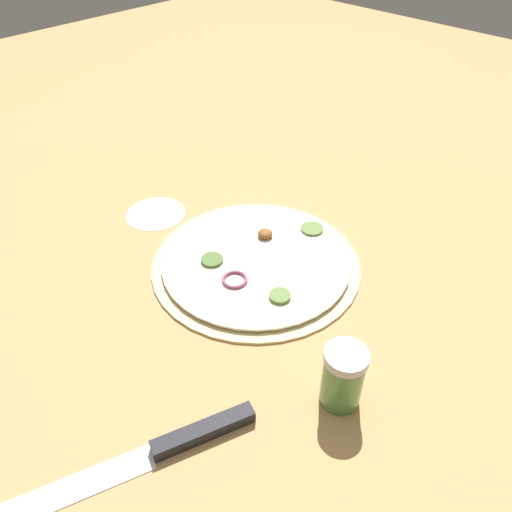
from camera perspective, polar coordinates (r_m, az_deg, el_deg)
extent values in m
plane|color=tan|center=(0.83, 0.00, -0.99)|extent=(3.00, 3.00, 0.00)
cylinder|color=beige|center=(0.83, 0.00, -0.76)|extent=(0.35, 0.35, 0.01)
cylinder|color=#EFE5C1|center=(0.83, 0.00, -0.42)|extent=(0.31, 0.31, 0.00)
torus|color=#934266|center=(0.78, -2.45, -2.70)|extent=(0.04, 0.04, 0.01)
cylinder|color=#567538|center=(0.89, 6.43, 3.12)|extent=(0.04, 0.04, 0.00)
cylinder|color=#567538|center=(0.76, 2.75, -4.58)|extent=(0.03, 0.03, 0.01)
ellipsoid|color=brown|center=(0.87, 1.05, 2.56)|extent=(0.03, 0.03, 0.01)
cylinder|color=#47662D|center=(0.82, -5.05, -0.43)|extent=(0.04, 0.04, 0.01)
cube|color=silver|center=(0.64, -21.82, -24.05)|extent=(0.21, 0.11, 0.00)
cube|color=black|center=(0.63, -5.99, -19.26)|extent=(0.13, 0.06, 0.02)
cylinder|color=#4C7F42|center=(0.64, 9.82, -13.80)|extent=(0.05, 0.05, 0.08)
cylinder|color=#B2B2B7|center=(0.60, 10.30, -11.28)|extent=(0.05, 0.05, 0.01)
cylinder|color=white|center=(0.97, -11.40, 4.80)|extent=(0.11, 0.11, 0.00)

